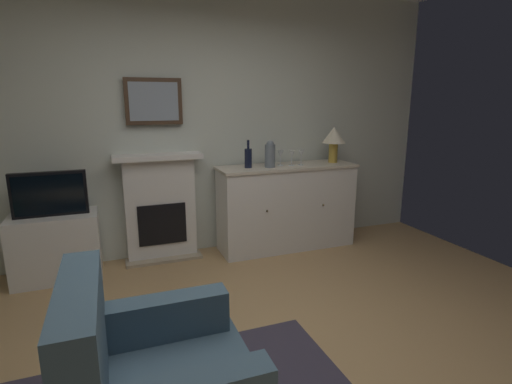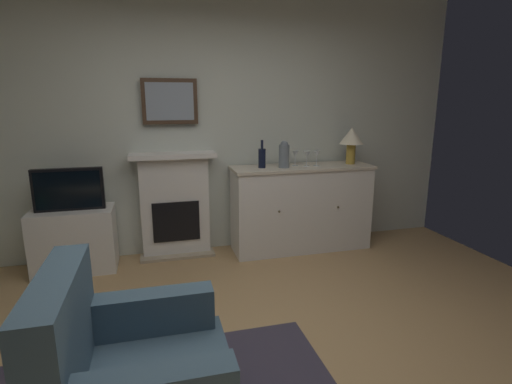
{
  "view_description": "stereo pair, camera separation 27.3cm",
  "coord_description": "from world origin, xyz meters",
  "px_view_note": "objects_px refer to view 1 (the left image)",
  "views": [
    {
      "loc": [
        -0.89,
        -1.93,
        1.62
      ],
      "look_at": [
        0.06,
        0.56,
        1.0
      ],
      "focal_mm": 27.59,
      "sensor_mm": 36.0,
      "label": 1
    },
    {
      "loc": [
        -0.63,
        -2.02,
        1.62
      ],
      "look_at": [
        0.06,
        0.56,
        1.0
      ],
      "focal_mm": 27.59,
      "sensor_mm": 36.0,
      "label": 2
    }
  ],
  "objects_px": {
    "tv_set": "(50,194)",
    "sideboard_cabinet": "(286,207)",
    "wine_bottle": "(248,158)",
    "tv_cabinet": "(56,247)",
    "table_lamp": "(334,138)",
    "wine_glass_left": "(280,154)",
    "fireplace_unit": "(160,207)",
    "vase_decorative": "(270,154)",
    "wine_glass_center": "(292,154)",
    "framed_picture": "(154,101)",
    "wine_glass_right": "(301,154)"
  },
  "relations": [
    {
      "from": "tv_set",
      "to": "sideboard_cabinet",
      "type": "bearing_deg",
      "value": 0.2
    },
    {
      "from": "wine_bottle",
      "to": "tv_cabinet",
      "type": "height_order",
      "value": "wine_bottle"
    },
    {
      "from": "table_lamp",
      "to": "wine_glass_left",
      "type": "bearing_deg",
      "value": 178.46
    },
    {
      "from": "fireplace_unit",
      "to": "vase_decorative",
      "type": "bearing_deg",
      "value": -11.41
    },
    {
      "from": "wine_glass_center",
      "to": "tv_cabinet",
      "type": "distance_m",
      "value": 2.48
    },
    {
      "from": "framed_picture",
      "to": "wine_glass_right",
      "type": "xyz_separation_m",
      "value": [
        1.5,
        -0.26,
        -0.55
      ]
    },
    {
      "from": "framed_picture",
      "to": "tv_set",
      "type": "distance_m",
      "value": 1.28
    },
    {
      "from": "wine_glass_left",
      "to": "tv_cabinet",
      "type": "bearing_deg",
      "value": -179.94
    },
    {
      "from": "framed_picture",
      "to": "wine_glass_right",
      "type": "distance_m",
      "value": 1.62
    },
    {
      "from": "wine_bottle",
      "to": "wine_glass_left",
      "type": "bearing_deg",
      "value": 2.85
    },
    {
      "from": "wine_glass_left",
      "to": "tv_cabinet",
      "type": "relative_size",
      "value": 0.22
    },
    {
      "from": "fireplace_unit",
      "to": "framed_picture",
      "type": "bearing_deg",
      "value": 90.0
    },
    {
      "from": "sideboard_cabinet",
      "to": "wine_bottle",
      "type": "height_order",
      "value": "wine_bottle"
    },
    {
      "from": "wine_bottle",
      "to": "vase_decorative",
      "type": "xyz_separation_m",
      "value": [
        0.23,
        -0.05,
        0.03
      ]
    },
    {
      "from": "wine_glass_left",
      "to": "wine_glass_right",
      "type": "distance_m",
      "value": 0.23
    },
    {
      "from": "table_lamp",
      "to": "wine_glass_right",
      "type": "distance_m",
      "value": 0.46
    },
    {
      "from": "sideboard_cabinet",
      "to": "tv_cabinet",
      "type": "xyz_separation_m",
      "value": [
        -2.33,
        0.02,
        -0.16
      ]
    },
    {
      "from": "wine_bottle",
      "to": "tv_set",
      "type": "height_order",
      "value": "wine_bottle"
    },
    {
      "from": "wine_glass_center",
      "to": "wine_bottle",
      "type": "bearing_deg",
      "value": 176.07
    },
    {
      "from": "table_lamp",
      "to": "tv_cabinet",
      "type": "xyz_separation_m",
      "value": [
        -2.9,
        0.02,
        -0.91
      ]
    },
    {
      "from": "fireplace_unit",
      "to": "wine_glass_center",
      "type": "height_order",
      "value": "same"
    },
    {
      "from": "fireplace_unit",
      "to": "tv_cabinet",
      "type": "xyz_separation_m",
      "value": [
        -0.97,
        -0.16,
        -0.24
      ]
    },
    {
      "from": "fireplace_unit",
      "to": "wine_glass_right",
      "type": "relative_size",
      "value": 6.67
    },
    {
      "from": "fireplace_unit",
      "to": "tv_cabinet",
      "type": "relative_size",
      "value": 1.47
    },
    {
      "from": "fireplace_unit",
      "to": "wine_glass_right",
      "type": "height_order",
      "value": "same"
    },
    {
      "from": "wine_glass_center",
      "to": "tv_set",
      "type": "xyz_separation_m",
      "value": [
        -2.36,
        0.03,
        -0.24
      ]
    },
    {
      "from": "fireplace_unit",
      "to": "wine_glass_left",
      "type": "bearing_deg",
      "value": -7.14
    },
    {
      "from": "wine_bottle",
      "to": "tv_set",
      "type": "xyz_separation_m",
      "value": [
        -1.88,
        -0.01,
        -0.23
      ]
    },
    {
      "from": "wine_glass_right",
      "to": "wine_bottle",
      "type": "bearing_deg",
      "value": 176.1
    },
    {
      "from": "fireplace_unit",
      "to": "sideboard_cabinet",
      "type": "bearing_deg",
      "value": -7.47
    },
    {
      "from": "vase_decorative",
      "to": "sideboard_cabinet",
      "type": "bearing_deg",
      "value": 12.51
    },
    {
      "from": "fireplace_unit",
      "to": "table_lamp",
      "type": "distance_m",
      "value": 2.04
    },
    {
      "from": "table_lamp",
      "to": "wine_glass_center",
      "type": "distance_m",
      "value": 0.56
    },
    {
      "from": "wine_bottle",
      "to": "wine_glass_center",
      "type": "bearing_deg",
      "value": -3.93
    },
    {
      "from": "framed_picture",
      "to": "tv_cabinet",
      "type": "bearing_deg",
      "value": -167.99
    },
    {
      "from": "wine_glass_center",
      "to": "vase_decorative",
      "type": "bearing_deg",
      "value": -176.64
    },
    {
      "from": "table_lamp",
      "to": "tv_set",
      "type": "xyz_separation_m",
      "value": [
        -2.9,
        -0.01,
        -0.4
      ]
    },
    {
      "from": "framed_picture",
      "to": "wine_glass_center",
      "type": "relative_size",
      "value": 3.33
    },
    {
      "from": "tv_set",
      "to": "tv_cabinet",
      "type": "bearing_deg",
      "value": 90.0
    },
    {
      "from": "wine_glass_center",
      "to": "fireplace_unit",
      "type": "bearing_deg",
      "value": 171.3
    },
    {
      "from": "wine_bottle",
      "to": "tv_set",
      "type": "distance_m",
      "value": 1.89
    },
    {
      "from": "wine_glass_center",
      "to": "tv_cabinet",
      "type": "bearing_deg",
      "value": 178.79
    },
    {
      "from": "fireplace_unit",
      "to": "wine_glass_center",
      "type": "relative_size",
      "value": 6.67
    },
    {
      "from": "table_lamp",
      "to": "tv_cabinet",
      "type": "distance_m",
      "value": 3.04
    },
    {
      "from": "wine_bottle",
      "to": "vase_decorative",
      "type": "distance_m",
      "value": 0.23
    },
    {
      "from": "vase_decorative",
      "to": "tv_set",
      "type": "bearing_deg",
      "value": 178.86
    },
    {
      "from": "framed_picture",
      "to": "sideboard_cabinet",
      "type": "height_order",
      "value": "framed_picture"
    },
    {
      "from": "fireplace_unit",
      "to": "wine_glass_left",
      "type": "relative_size",
      "value": 6.67
    },
    {
      "from": "fireplace_unit",
      "to": "wine_glass_center",
      "type": "bearing_deg",
      "value": -8.7
    },
    {
      "from": "wine_glass_left",
      "to": "wine_glass_right",
      "type": "xyz_separation_m",
      "value": [
        0.22,
        -0.06,
        0.0
      ]
    }
  ]
}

